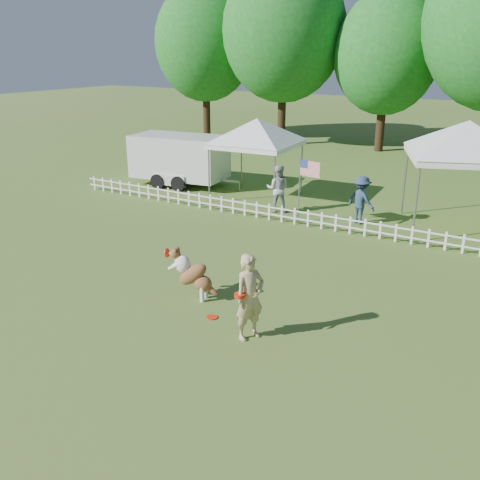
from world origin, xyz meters
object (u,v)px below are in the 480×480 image
(frisbee_on_turf, at_px, (212,317))
(spectator_a, at_px, (278,189))
(canopy_tent_right, at_px, (462,178))
(handler, at_px, (250,297))
(spectator_b, at_px, (361,200))
(dog, at_px, (194,274))
(cargo_trailer, at_px, (179,160))
(flag_pole, at_px, (299,191))
(canopy_tent_left, at_px, (257,160))

(frisbee_on_turf, distance_m, spectator_a, 8.71)
(canopy_tent_right, bearing_deg, frisbee_on_turf, -131.07)
(handler, relative_size, canopy_tent_right, 0.53)
(spectator_b, bearing_deg, frisbee_on_turf, 107.30)
(dog, xyz_separation_m, spectator_a, (-1.61, 7.66, 0.25))
(spectator_b, bearing_deg, cargo_trailer, 12.47)
(flag_pole, bearing_deg, handler, -60.09)
(spectator_a, bearing_deg, dog, 81.74)
(dog, relative_size, canopy_tent_right, 0.35)
(flag_pole, relative_size, spectator_a, 1.30)
(canopy_tent_right, bearing_deg, flag_pole, -178.45)
(frisbee_on_turf, xyz_separation_m, spectator_b, (0.59, 8.47, 0.83))
(spectator_b, bearing_deg, spectator_a, 24.62)
(dog, height_order, canopy_tent_right, canopy_tent_right)
(handler, height_order, dog, handler)
(cargo_trailer, xyz_separation_m, flag_pole, (6.87, -2.33, 0.01))
(handler, xyz_separation_m, canopy_tent_right, (2.41, 9.79, 0.84))
(canopy_tent_left, height_order, spectator_a, canopy_tent_left)
(spectator_a, bearing_deg, spectator_b, 163.24)
(cargo_trailer, bearing_deg, canopy_tent_right, -8.71)
(canopy_tent_left, xyz_separation_m, flag_pole, (2.82, -2.07, -0.43))
(frisbee_on_turf, height_order, spectator_a, spectator_a)
(canopy_tent_right, height_order, flag_pole, canopy_tent_right)
(dog, distance_m, spectator_b, 7.99)
(frisbee_on_turf, distance_m, flag_pole, 7.70)
(flag_pole, relative_size, spectator_b, 1.35)
(cargo_trailer, relative_size, spectator_b, 3.04)
(canopy_tent_left, relative_size, spectator_b, 1.87)
(frisbee_on_turf, bearing_deg, handler, -15.14)
(frisbee_on_turf, bearing_deg, cargo_trailer, 129.82)
(frisbee_on_turf, relative_size, canopy_tent_right, 0.07)
(canopy_tent_left, height_order, cargo_trailer, canopy_tent_left)
(spectator_a, height_order, spectator_b, spectator_a)
(handler, xyz_separation_m, spectator_a, (-3.70, 8.60, -0.06))
(frisbee_on_turf, xyz_separation_m, canopy_tent_right, (3.58, 9.48, 1.76))
(spectator_a, bearing_deg, cargo_trailer, -35.37)
(canopy_tent_left, relative_size, spectator_a, 1.79)
(canopy_tent_left, xyz_separation_m, spectator_a, (1.61, -1.28, -0.69))
(dog, distance_m, flag_pole, 6.90)
(dog, bearing_deg, cargo_trailer, 117.59)
(cargo_trailer, distance_m, flag_pole, 7.26)
(frisbee_on_turf, bearing_deg, canopy_tent_right, 69.33)
(canopy_tent_left, relative_size, canopy_tent_right, 0.88)
(spectator_a, bearing_deg, frisbee_on_turf, 86.93)
(dog, bearing_deg, canopy_tent_left, 99.08)
(canopy_tent_left, distance_m, spectator_a, 2.17)
(dog, xyz_separation_m, spectator_b, (1.52, 7.84, 0.21))
(handler, bearing_deg, spectator_a, 47.96)
(frisbee_on_turf, height_order, canopy_tent_left, canopy_tent_left)
(dog, height_order, frisbee_on_turf, dog)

